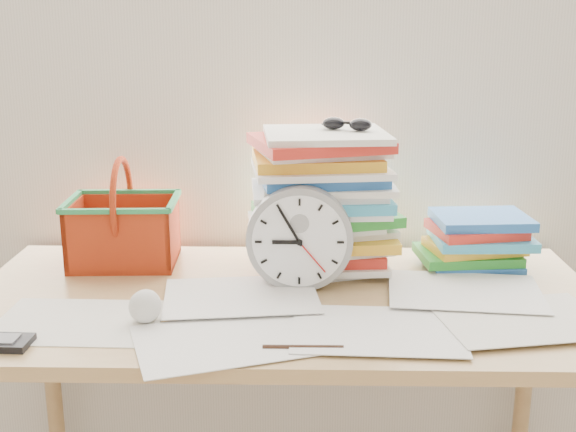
{
  "coord_description": "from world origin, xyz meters",
  "views": [
    {
      "loc": [
        0.04,
        0.11,
        1.34
      ],
      "look_at": [
        0.01,
        1.6,
        0.93
      ],
      "focal_mm": 45.0,
      "sensor_mm": 36.0,
      "label": 1
    }
  ],
  "objects_px": {
    "paper_stack": "(321,201)",
    "clock": "(299,238)",
    "desk": "(284,327)",
    "book_stack": "(473,242)",
    "basket": "(123,212)"
  },
  "relations": [
    {
      "from": "clock",
      "to": "basket",
      "type": "height_order",
      "value": "basket"
    },
    {
      "from": "clock",
      "to": "book_stack",
      "type": "bearing_deg",
      "value": 19.34
    },
    {
      "from": "desk",
      "to": "clock",
      "type": "bearing_deg",
      "value": 52.38
    },
    {
      "from": "desk",
      "to": "book_stack",
      "type": "relative_size",
      "value": 5.34
    },
    {
      "from": "clock",
      "to": "book_stack",
      "type": "distance_m",
      "value": 0.45
    },
    {
      "from": "paper_stack",
      "to": "book_stack",
      "type": "xyz_separation_m",
      "value": [
        0.37,
        0.01,
        -0.1
      ]
    },
    {
      "from": "book_stack",
      "to": "basket",
      "type": "bearing_deg",
      "value": 178.62
    },
    {
      "from": "desk",
      "to": "book_stack",
      "type": "height_order",
      "value": "book_stack"
    },
    {
      "from": "paper_stack",
      "to": "basket",
      "type": "distance_m",
      "value": 0.49
    },
    {
      "from": "paper_stack",
      "to": "clock",
      "type": "distance_m",
      "value": 0.16
    },
    {
      "from": "clock",
      "to": "paper_stack",
      "type": "bearing_deg",
      "value": 70.4
    },
    {
      "from": "book_stack",
      "to": "basket",
      "type": "height_order",
      "value": "basket"
    },
    {
      "from": "basket",
      "to": "book_stack",
      "type": "bearing_deg",
      "value": -3.98
    },
    {
      "from": "book_stack",
      "to": "basket",
      "type": "distance_m",
      "value": 0.86
    },
    {
      "from": "paper_stack",
      "to": "book_stack",
      "type": "height_order",
      "value": "paper_stack"
    }
  ]
}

